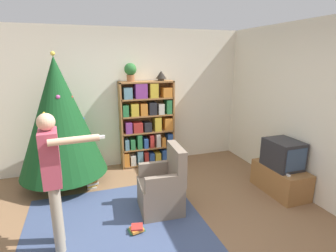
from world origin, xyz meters
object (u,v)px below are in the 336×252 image
(television, at_px, (283,154))
(standing_person, at_px, (53,172))
(bookshelf, at_px, (147,125))
(table_lamp, at_px, (161,75))
(armchair, at_px, (163,188))
(potted_plant, at_px, (130,71))
(christmas_tree, at_px, (59,117))

(television, distance_m, standing_person, 3.23)
(bookshelf, bearing_deg, television, -46.08)
(bookshelf, height_order, table_lamp, table_lamp)
(armchair, bearing_deg, potted_plant, -173.57)
(christmas_tree, bearing_deg, standing_person, -89.87)
(bookshelf, relative_size, table_lamp, 8.22)
(christmas_tree, bearing_deg, table_lamp, 12.42)
(potted_plant, distance_m, table_lamp, 0.59)
(standing_person, height_order, potted_plant, potted_plant)
(television, height_order, christmas_tree, christmas_tree)
(christmas_tree, xyz_separation_m, armchair, (1.32, -1.25, -0.83))
(bookshelf, bearing_deg, christmas_tree, -165.62)
(armchair, bearing_deg, table_lamp, 166.82)
(table_lamp, bearing_deg, television, -51.41)
(television, distance_m, christmas_tree, 3.53)
(christmas_tree, xyz_separation_m, table_lamp, (1.81, 0.40, 0.59))
(bookshelf, bearing_deg, table_lamp, 1.45)
(standing_person, bearing_deg, television, 89.96)
(table_lamp, bearing_deg, armchair, -106.50)
(christmas_tree, bearing_deg, armchair, -43.49)
(potted_plant, bearing_deg, armchair, -86.88)
(television, distance_m, table_lamp, 2.51)
(armchair, distance_m, table_lamp, 2.23)
(christmas_tree, xyz_separation_m, potted_plant, (1.23, 0.40, 0.68))
(armchair, height_order, table_lamp, table_lamp)
(table_lamp, bearing_deg, bookshelf, -178.55)
(potted_plant, bearing_deg, table_lamp, 0.00)
(armchair, relative_size, table_lamp, 4.60)
(christmas_tree, relative_size, potted_plant, 6.57)
(table_lamp, bearing_deg, potted_plant, 180.00)
(bookshelf, xyz_separation_m, potted_plant, (-0.29, 0.01, 1.03))
(christmas_tree, bearing_deg, potted_plant, 17.94)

